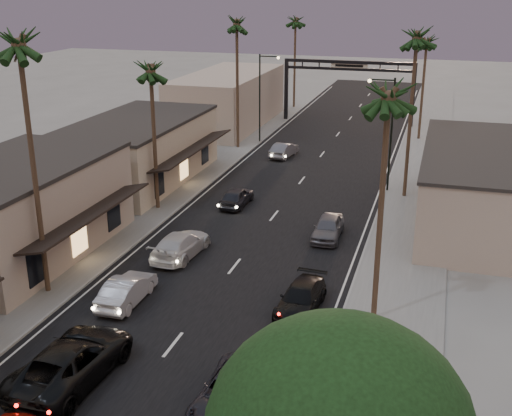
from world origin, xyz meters
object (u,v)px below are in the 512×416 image
Objects in this scene: arch at (349,76)px; oncoming_silver at (127,290)px; palm_far at (296,18)px; palm_lb at (18,37)px; palm_lc at (150,65)px; oncoming_pickup at (72,361)px; palm_ld at (237,20)px; streetlight_left at (262,91)px; palm_ra at (389,88)px; curbside_near at (231,393)px; streetlight_right at (388,126)px; palm_rb at (417,32)px; palm_rc at (427,38)px; curbside_black at (301,299)px.

oncoming_silver is (-3.93, -47.85, -4.80)m from arch.
palm_lb is at bearing -90.31° from palm_far.
oncoming_pickup is at bearing -74.67° from palm_lc.
oncoming_silver is (4.67, -32.85, -11.69)m from palm_ld.
palm_lb reaches higher than palm_ld.
palm_ra is at bearing -65.46° from streetlight_left.
palm_ld reaches higher than curbside_near.
oncoming_pickup is (5.37, -62.70, -10.55)m from palm_far.
arch is 47.17m from palm_ra.
streetlight_right is 18.66m from palm_lc.
oncoming_silver is (-1.01, 6.84, -0.17)m from oncoming_pickup.
palm_lc is 26.10m from curbside_near.
palm_lb is 27.94m from palm_rb.
arch reaches higher than oncoming_silver.
palm_far is at bearing 102.88° from curbside_near.
palm_ld is 2.21× the size of oncoming_pickup.
palm_lc is at bearing -104.20° from arch.
oncoming_pickup is at bearing -81.87° from palm_ld.
curbside_black is (-3.68, -40.12, -9.79)m from palm_rc.
palm_lb is 45.48m from palm_rc.
palm_lc reaches higher than arch.
arch is at bearing -95.51° from oncoming_silver.
palm_lb is 1.15× the size of palm_far.
oncoming_pickup is (3.99, -42.70, -4.44)m from streetlight_left.
arch is at bearing 75.80° from palm_lc.
streetlight_right is at bearing 86.20° from curbside_near.
palm_lb reaches higher than curbside_black.
arch reaches higher than curbside_black.
palm_ra is 1.08× the size of palm_rc.
palm_lb is 13.49m from oncoming_silver.
palm_lb reaches higher than palm_rb.
palm_rb is (17.20, -11.00, 0.00)m from palm_ld.
palm_ra is (17.20, -12.00, 0.97)m from palm_lc.
streetlight_left is 0.68× the size of palm_far.
palm_ld is at bearing 90.00° from palm_lb.
curbside_near is (10.97, -42.64, -4.63)m from streetlight_left.
oncoming_silver is (-12.53, -41.85, -9.74)m from palm_rc.
palm_lb is 3.03× the size of curbside_near.
palm_rb reaches higher than streetlight_right.
arch is at bearing -43.95° from palm_far.
palm_far is (0.30, 23.00, -0.97)m from palm_ld.
arch is at bearing 79.84° from palm_lb.
palm_ld is 1.08× the size of palm_ra.
palm_lc is at bearing -155.06° from palm_rb.
streetlight_right is 21.94m from palm_ra.
palm_rb is at bearing 90.00° from palm_ra.
oncoming_silver is at bearing -85.53° from palm_far.
streetlight_left is 37.87m from palm_ra.
curbside_black is (7.85, 8.57, -0.22)m from oncoming_pickup.
streetlight_left is 0.63× the size of palm_rb.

